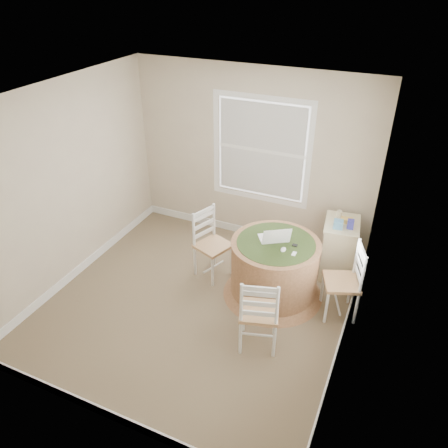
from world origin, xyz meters
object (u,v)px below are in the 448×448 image
at_px(chair_left, 213,245).
at_px(laptop, 274,238).
at_px(chair_right, 342,282).
at_px(corner_chest, 338,248).
at_px(chair_near, 259,311).
at_px(round_table, 274,267).

xyz_separation_m(chair_left, laptop, (0.84, -0.01, 0.35)).
bearing_deg(chair_right, corner_chest, 172.81).
xyz_separation_m(chair_near, corner_chest, (0.52, 1.69, -0.08)).
xyz_separation_m(chair_right, corner_chest, (-0.19, 0.81, -0.08)).
relative_size(chair_right, corner_chest, 1.19).
xyz_separation_m(round_table, chair_left, (-0.88, 0.06, 0.04)).
bearing_deg(chair_left, chair_right, -71.81).
height_order(chair_near, chair_right, same).
bearing_deg(chair_left, round_table, -73.14).
bearing_deg(chair_near, chair_right, -145.76).
height_order(chair_left, chair_right, same).
height_order(chair_right, laptop, laptop).
relative_size(round_table, corner_chest, 1.61).
bearing_deg(round_table, chair_near, -81.97).
distance_m(round_table, laptop, 0.40).
xyz_separation_m(laptop, corner_chest, (0.69, 0.75, -0.42)).
bearing_deg(laptop, chair_near, 66.81).
height_order(laptop, corner_chest, laptop).
relative_size(chair_near, corner_chest, 1.19).
bearing_deg(round_table, chair_left, 176.30).
relative_size(chair_left, chair_right, 1.00).
bearing_deg(chair_near, round_table, -98.57).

